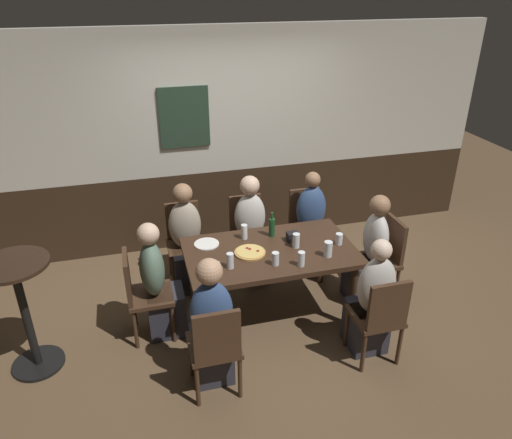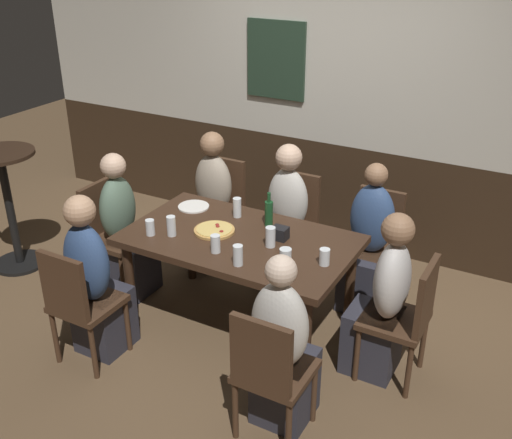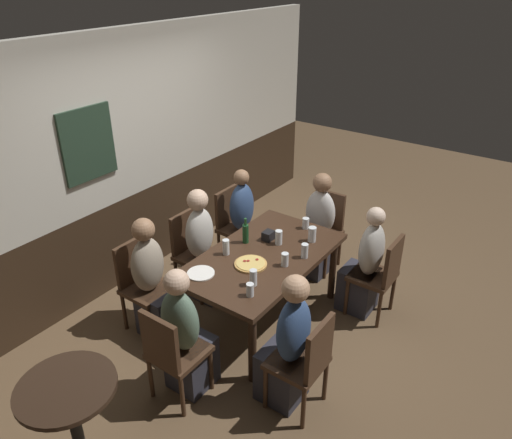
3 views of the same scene
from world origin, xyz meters
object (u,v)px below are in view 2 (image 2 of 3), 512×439
Objects in this scene: chair_head_west at (109,230)px; person_left_far at (211,209)px; beer_glass_tall at (150,228)px; dining_table at (240,247)px; highball_clear at (171,227)px; plate_white_large at (194,207)px; person_head_west at (125,235)px; person_left_near at (95,287)px; pint_glass_amber at (237,209)px; chair_mid_far at (293,220)px; person_right_near at (283,355)px; chair_left_far at (221,203)px; chair_left_near at (79,301)px; beer_bottle_green at (269,213)px; chair_head_east at (407,315)px; tumbler_water at (324,258)px; pizza at (214,230)px; condiment_caddy at (280,233)px; beer_glass_half at (238,256)px; person_head_east at (382,307)px; tumbler_short at (270,238)px; pint_glass_stout at (285,261)px; side_bar_table at (8,201)px; person_mid_far at (285,226)px; pint_glass_pale at (215,245)px; chair_right_near at (270,370)px; chair_right_far at (375,239)px; person_right_far at (368,249)px.

person_left_far is (0.51, 0.72, 0.01)m from chair_head_west.
dining_table is at bearing 25.43° from beer_glass_tall.
highball_clear is (0.79, -0.21, 0.31)m from chair_head_west.
person_head_west is at bearing -152.28° from plate_white_large.
person_left_far is 4.91× the size of plate_white_large.
pint_glass_amber is (0.52, 1.00, 0.29)m from person_left_near.
person_right_near is (0.71, -1.60, -0.01)m from chair_mid_far.
chair_left_far and chair_left_near have the same top height.
chair_head_east is at bearing -13.11° from beer_bottle_green.
chair_mid_far is at bearing 47.94° from plate_white_large.
dining_table is 14.39× the size of tumbler_water.
condiment_caddy reaches higher than pizza.
tumbler_water is 0.80× the size of beer_glass_half.
chair_head_east is at bearing 0.43° from pizza.
person_head_east is 0.86m from tumbler_short.
plate_white_large reaches higher than dining_table.
pint_glass_stout is 0.33m from tumbler_short.
side_bar_table is at bearing -144.23° from chair_left_far.
highball_clear reaches higher than chair_head_east.
highball_clear is (-1.14, 0.52, 0.32)m from person_right_near.
person_left_near is 1.91m from person_head_east.
person_mid_far is 0.83m from tumbler_short.
person_right_near is at bearing -24.38° from highball_clear.
beer_glass_half is (0.89, 0.39, 0.29)m from person_left_near.
chair_mid_far is 1.18m from pint_glass_pale.
pint_glass_amber is (0.52, 1.16, 0.31)m from chair_left_near.
dining_table is 1.07m from person_head_east.
tumbler_short is (1.47, -0.01, 0.31)m from chair_head_west.
side_bar_table is (-2.42, -0.28, -0.17)m from condiment_caddy.
beer_glass_half is at bearing -158.99° from person_head_east.
dining_table is 14.59× the size of condiment_caddy.
chair_head_east is at bearing -24.65° from chair_left_far.
person_right_near is at bearing -10.97° from side_bar_table.
pint_glass_pale reaches higher than condiment_caddy.
chair_mid_far is (-0.71, 1.77, 0.00)m from chair_right_near.
condiment_caddy is at bearing -41.88° from beer_bottle_green.
tumbler_water is (-0.04, -0.95, 0.29)m from chair_right_far.
chair_right_near is at bearing -6.47° from person_left_near.
person_head_west is 8.21× the size of tumbler_short.
person_right_far is at bearing 115.94° from person_head_east.
chair_head_west is at bearing 167.59° from pint_glass_pale.
beer_glass_half is (-0.29, -0.09, -0.01)m from pint_glass_stout.
chair_left_near is (-0.71, -0.88, -0.16)m from dining_table.
tumbler_short reaches higher than chair_right_near.
beer_bottle_green reaches higher than pint_glass_amber.
beer_bottle_green is at bearing 150.44° from tumbler_water.
chair_left_near is at bearing -59.90° from chair_head_west.
highball_clear is at bearing 25.48° from beer_glass_tall.
pint_glass_pale is at bearing -166.51° from person_head_east.
chair_head_west is 0.75m from plate_white_large.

